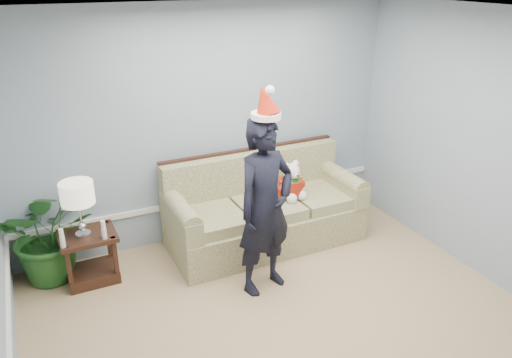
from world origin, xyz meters
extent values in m
cube|color=white|center=(0.00, 0.00, 2.71)|extent=(4.50, 5.00, 0.02)
cube|color=#8A9CB0|center=(0.00, 2.51, 1.35)|extent=(4.50, 0.02, 2.70)
cube|color=white|center=(0.00, 2.48, 0.45)|extent=(4.48, 0.03, 0.06)
cube|color=#4E5D2C|center=(0.47, 1.97, 0.21)|extent=(2.23, 0.98, 0.42)
cube|color=#4E5D2C|center=(-0.21, 1.92, 0.49)|extent=(0.66, 0.77, 0.13)
cube|color=#4E5D2C|center=(0.47, 1.92, 0.49)|extent=(0.66, 0.77, 0.13)
cube|color=#4E5D2C|center=(1.16, 1.92, 0.49)|extent=(0.66, 0.77, 0.13)
cube|color=#4E5D2C|center=(0.47, 2.33, 0.72)|extent=(2.22, 0.24, 0.59)
cube|color=black|center=(0.47, 2.41, 1.02)|extent=(2.22, 0.09, 0.05)
cube|color=#4E5D2C|center=(-0.54, 1.97, 0.55)|extent=(0.20, 0.95, 0.25)
cube|color=#4E5D2C|center=(1.49, 1.97, 0.55)|extent=(0.20, 0.95, 0.25)
cube|color=#371B14|center=(-1.49, 2.05, 0.51)|extent=(0.56, 0.47, 0.04)
cube|color=#371B14|center=(-1.49, 2.05, 0.06)|extent=(0.50, 0.42, 0.13)
cube|color=#371B14|center=(-1.72, 1.87, 0.27)|extent=(0.05, 0.05, 0.54)
cube|color=#371B14|center=(-1.27, 1.87, 0.27)|extent=(0.05, 0.05, 0.54)
cube|color=#371B14|center=(-1.72, 2.23, 0.27)|extent=(0.05, 0.05, 0.54)
cube|color=#371B14|center=(-1.27, 2.23, 0.27)|extent=(0.05, 0.05, 0.54)
cylinder|color=silver|center=(-1.53, 2.04, 0.55)|extent=(0.15, 0.15, 0.03)
sphere|color=silver|center=(-1.53, 2.04, 0.64)|extent=(0.09, 0.09, 0.09)
cylinder|color=silver|center=(-1.53, 2.04, 0.78)|extent=(0.02, 0.02, 0.32)
cylinder|color=white|center=(-1.53, 2.04, 1.00)|extent=(0.32, 0.32, 0.22)
cylinder|color=silver|center=(-1.73, 1.88, 0.59)|extent=(0.05, 0.05, 0.11)
cylinder|color=white|center=(-1.73, 1.88, 0.69)|extent=(0.04, 0.04, 0.09)
cylinder|color=silver|center=(-1.34, 1.88, 0.59)|extent=(0.05, 0.05, 0.11)
cylinder|color=white|center=(-1.34, 1.88, 0.69)|extent=(0.04, 0.04, 0.09)
imported|color=#1D501D|center=(-1.83, 2.28, 0.53)|extent=(0.96, 0.83, 1.06)
imported|color=black|center=(0.08, 1.19, 0.89)|extent=(0.74, 0.58, 1.78)
cylinder|color=white|center=(0.08, 1.19, 1.80)|extent=(0.36, 0.36, 0.05)
cone|color=#AD2312|center=(0.08, 1.21, 1.93)|extent=(0.33, 0.36, 0.32)
sphere|color=white|center=(0.08, 1.12, 2.04)|extent=(0.08, 0.08, 0.08)
sphere|color=white|center=(0.77, 1.92, 0.68)|extent=(0.26, 0.26, 0.26)
cylinder|color=#AD2312|center=(0.77, 1.92, 0.68)|extent=(0.32, 0.32, 0.19)
cylinder|color=#116823|center=(0.77, 1.92, 0.78)|extent=(0.21, 0.21, 0.03)
sphere|color=white|center=(0.69, 1.80, 0.60)|extent=(0.12, 0.12, 0.12)
sphere|color=white|center=(0.84, 1.80, 0.60)|extent=(0.12, 0.12, 0.12)
sphere|color=white|center=(0.77, 1.91, 0.88)|extent=(0.19, 0.19, 0.19)
sphere|color=black|center=(0.77, 1.80, 0.86)|extent=(0.03, 0.03, 0.03)
sphere|color=white|center=(0.70, 1.92, 0.96)|extent=(0.07, 0.07, 0.07)
sphere|color=white|center=(0.83, 1.92, 0.96)|extent=(0.07, 0.07, 0.07)
camera|label=1|loc=(-1.83, -2.65, 3.01)|focal=35.00mm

